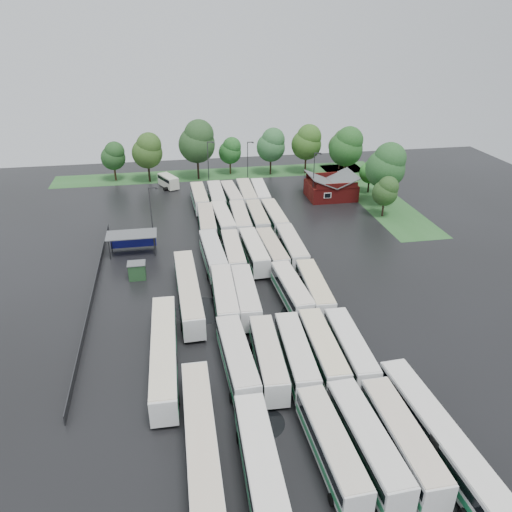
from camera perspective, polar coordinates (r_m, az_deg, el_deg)
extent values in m
plane|color=black|center=(67.82, 0.12, -6.43)|extent=(160.00, 160.00, 0.00)
cube|color=maroon|center=(110.43, 8.53, 7.45)|extent=(10.00, 8.00, 3.40)
cube|color=#4C4F51|center=(108.88, 7.35, 8.69)|extent=(5.07, 8.60, 2.19)
cube|color=#4C4F51|center=(110.44, 9.86, 8.77)|extent=(5.07, 8.60, 2.19)
cube|color=maroon|center=(106.16, 9.27, 7.88)|extent=(9.00, 0.20, 1.20)
cube|color=silver|center=(106.08, 8.18, 6.86)|extent=(1.60, 0.12, 1.20)
cylinder|color=#2D2D30|center=(84.49, -16.40, 0.66)|extent=(0.16, 0.16, 3.40)
cylinder|color=#2D2D30|center=(83.89, -11.53, 1.05)|extent=(0.16, 0.16, 3.40)
cylinder|color=#2D2D30|center=(87.39, -16.23, 1.55)|extent=(0.16, 0.16, 3.40)
cylinder|color=#2D2D30|center=(86.81, -11.52, 1.93)|extent=(0.16, 0.16, 3.40)
cube|color=#4C4F51|center=(84.85, -14.06, 2.41)|extent=(8.20, 4.20, 0.15)
cube|color=navy|center=(87.34, -13.87, 1.76)|extent=(7.60, 0.08, 2.60)
cube|color=#1D4221|center=(77.58, -13.44, -1.68)|extent=(2.50, 2.00, 2.50)
cube|color=#4C4F51|center=(77.00, -13.54, -0.81)|extent=(2.70, 2.20, 0.12)
cube|color=#275725|center=(127.03, -4.25, 9.34)|extent=(80.00, 10.00, 0.01)
cube|color=#275725|center=(114.45, 13.27, 6.81)|extent=(10.00, 50.00, 0.01)
cube|color=#2D2D30|center=(74.57, -18.11, -4.08)|extent=(0.10, 50.00, 1.20)
cube|color=silver|center=(46.04, 0.42, -22.34)|extent=(3.03, 13.30, 3.04)
cube|color=black|center=(45.59, 0.42, -21.83)|extent=(3.09, 12.77, 0.97)
cube|color=#227C50|center=(46.54, 0.42, -22.88)|extent=(3.08, 13.04, 0.67)
cube|color=silver|center=(44.87, 0.43, -21.01)|extent=(2.91, 12.90, 0.13)
cylinder|color=black|center=(49.99, -0.53, -19.91)|extent=(2.82, 1.06, 1.06)
cube|color=silver|center=(47.67, 8.58, -20.71)|extent=(3.14, 12.79, 2.91)
cube|color=black|center=(47.25, 8.63, -20.22)|extent=(3.19, 12.28, 0.93)
cube|color=#26804B|center=(48.13, 8.52, -21.23)|extent=(3.19, 12.54, 0.64)
cube|color=beige|center=(46.59, 8.70, -19.43)|extent=(3.02, 12.40, 0.13)
cylinder|color=black|center=(46.30, 10.15, -25.48)|extent=(2.70, 1.02, 1.02)
cylinder|color=black|center=(51.37, 7.00, -18.62)|extent=(2.70, 1.02, 1.02)
cube|color=silver|center=(48.49, 12.52, -19.97)|extent=(3.36, 13.40, 3.05)
cube|color=black|center=(48.05, 12.59, -19.46)|extent=(3.40, 12.87, 0.97)
cube|color=#297D50|center=(48.96, 12.44, -20.52)|extent=(3.40, 13.14, 0.67)
cube|color=silver|center=(47.38, 12.71, -18.64)|extent=(3.23, 13.00, 0.13)
cylinder|color=black|center=(47.09, 14.40, -24.82)|extent=(2.82, 1.06, 1.06)
cylinder|color=black|center=(52.30, 10.57, -17.91)|extent=(2.82, 1.06, 1.06)
cube|color=silver|center=(49.42, 16.33, -19.45)|extent=(2.93, 13.25, 3.03)
cube|color=black|center=(49.00, 16.42, -18.95)|extent=(2.99, 12.72, 0.97)
cube|color=#227E4A|center=(49.89, 16.23, -19.99)|extent=(2.98, 12.99, 0.67)
cube|color=beige|center=(48.34, 16.57, -18.13)|extent=(2.81, 12.85, 0.13)
cylinder|color=black|center=(48.09, 18.39, -24.11)|extent=(2.81, 1.06, 1.06)
cylinder|color=black|center=(53.12, 14.12, -17.51)|extent=(2.81, 1.06, 1.06)
cube|color=silver|center=(56.22, -2.18, -11.71)|extent=(3.23, 13.32, 3.03)
cube|color=black|center=(55.86, -2.19, -11.22)|extent=(3.27, 12.80, 0.97)
cube|color=#167342|center=(56.64, -2.17, -12.25)|extent=(3.27, 13.06, 0.67)
cube|color=beige|center=(55.28, -2.21, -10.43)|extent=(3.10, 12.92, 0.13)
cylinder|color=black|center=(53.97, -1.49, -15.71)|extent=(2.81, 1.06, 1.06)
cylinder|color=black|center=(60.49, -2.73, -10.42)|extent=(2.81, 1.06, 1.06)
cube|color=silver|center=(56.51, 1.39, -11.56)|extent=(3.26, 12.92, 2.94)
cube|color=black|center=(56.16, 1.40, -11.08)|extent=(3.30, 12.41, 0.94)
cube|color=#197D4A|center=(56.91, 1.38, -12.07)|extent=(3.30, 12.67, 0.65)
cube|color=beige|center=(55.60, 1.41, -10.31)|extent=(3.14, 12.53, 0.13)
cylinder|color=black|center=(54.36, 2.26, -15.38)|extent=(2.72, 1.02, 1.02)
cylinder|color=black|center=(60.61, 0.60, -10.33)|extent=(2.72, 1.02, 1.02)
cube|color=silver|center=(57.11, 4.59, -11.17)|extent=(3.28, 13.03, 2.96)
cube|color=black|center=(56.75, 4.61, -10.69)|extent=(3.32, 12.51, 0.95)
cube|color=#13733B|center=(57.50, 4.57, -11.69)|extent=(3.32, 12.77, 0.65)
cube|color=beige|center=(56.19, 4.65, -9.92)|extent=(3.16, 12.63, 0.13)
cylinder|color=black|center=(54.96, 5.63, -14.95)|extent=(2.74, 1.03, 1.03)
cylinder|color=black|center=(61.19, 3.57, -9.98)|extent=(2.74, 1.03, 1.03)
cube|color=silver|center=(58.10, 7.59, -10.59)|extent=(3.01, 13.03, 2.97)
cube|color=black|center=(57.75, 7.63, -10.12)|extent=(3.07, 12.52, 0.95)
cube|color=#257147|center=(58.49, 7.55, -11.10)|extent=(3.06, 12.77, 0.65)
cube|color=beige|center=(57.20, 7.68, -9.35)|extent=(2.90, 12.64, 0.13)
cylinder|color=black|center=(55.96, 8.78, -14.29)|extent=(2.76, 1.04, 1.04)
cylinder|color=black|center=(62.16, 6.38, -9.46)|extent=(2.76, 1.04, 1.04)
cube|color=silver|center=(58.86, 10.68, -10.34)|extent=(3.05, 12.85, 2.93)
cube|color=black|center=(58.52, 10.73, -9.88)|extent=(3.10, 12.34, 0.94)
cube|color=#247C50|center=(59.24, 10.63, -10.84)|extent=(3.09, 12.59, 0.64)
cube|color=silver|center=(57.99, 10.81, -9.13)|extent=(2.93, 12.46, 0.13)
cylinder|color=black|center=(56.80, 11.99, -13.91)|extent=(2.71, 1.02, 1.02)
cylinder|color=black|center=(62.80, 9.30, -9.27)|extent=(2.71, 1.02, 1.02)
cube|color=silver|center=(67.36, -3.61, -4.72)|extent=(3.21, 13.37, 3.04)
cube|color=black|center=(67.05, -3.62, -4.27)|extent=(3.26, 12.84, 0.97)
cube|color=#297D4E|center=(67.70, -3.59, -5.20)|extent=(3.26, 13.10, 0.67)
cube|color=beige|center=(66.57, -3.65, -3.55)|extent=(3.09, 12.96, 0.13)
cylinder|color=black|center=(64.60, -3.12, -7.78)|extent=(2.82, 1.06, 1.06)
cylinder|color=black|center=(71.78, -3.98, -4.05)|extent=(2.82, 1.06, 1.06)
cube|color=silver|center=(67.58, -1.20, -4.60)|extent=(3.18, 13.09, 2.98)
cube|color=black|center=(67.27, -1.21, -4.16)|extent=(3.22, 12.57, 0.95)
cube|color=#1E7347|center=(67.91, -1.20, -5.07)|extent=(3.22, 12.83, 0.66)
cube|color=beige|center=(66.80, -1.22, -3.46)|extent=(3.05, 12.70, 0.13)
cylinder|color=black|center=(64.89, -0.61, -7.58)|extent=(2.76, 1.04, 1.04)
cylinder|color=black|center=(71.88, -1.72, -3.95)|extent=(2.76, 1.04, 1.04)
cube|color=silver|center=(69.07, 4.09, -3.98)|extent=(3.27, 12.80, 2.91)
cube|color=black|center=(68.78, 4.11, -3.56)|extent=(3.31, 12.29, 0.93)
cube|color=#277F4D|center=(69.39, 4.07, -4.44)|extent=(3.31, 12.55, 0.64)
cube|color=beige|center=(68.33, 4.13, -2.89)|extent=(3.14, 12.41, 0.13)
cylinder|color=black|center=(66.48, 4.89, -6.79)|extent=(2.69, 1.01, 1.01)
cylinder|color=black|center=(73.20, 3.30, -3.40)|extent=(2.69, 1.01, 1.01)
cube|color=silver|center=(69.57, 6.68, -3.83)|extent=(3.27, 13.03, 2.96)
cube|color=black|center=(69.28, 6.70, -3.41)|extent=(3.32, 12.51, 0.95)
cube|color=#27714B|center=(69.90, 6.65, -4.29)|extent=(3.32, 12.77, 0.65)
cube|color=beige|center=(68.83, 6.74, -2.72)|extent=(3.15, 12.63, 0.13)
cylinder|color=black|center=(66.98, 7.60, -6.66)|extent=(2.74, 1.03, 1.03)
cylinder|color=black|center=(73.74, 5.73, -3.26)|extent=(2.74, 1.03, 1.03)
cube|color=silver|center=(78.92, -4.92, 0.12)|extent=(3.32, 13.44, 3.06)
cube|color=black|center=(78.66, -4.94, 0.52)|extent=(3.37, 12.91, 0.98)
cube|color=#297E4F|center=(79.22, -4.90, -0.32)|extent=(3.37, 13.17, 0.67)
cube|color=silver|center=(78.24, -4.96, 1.16)|extent=(3.20, 13.03, 0.13)
cylinder|color=black|center=(75.83, -4.55, -2.31)|extent=(2.83, 1.07, 1.07)
cylinder|color=black|center=(83.42, -5.17, 0.44)|extent=(2.83, 1.07, 1.07)
cube|color=silver|center=(79.39, -2.62, 0.28)|extent=(2.92, 12.80, 2.92)
cube|color=black|center=(79.14, -2.63, 0.67)|extent=(2.97, 12.29, 0.93)
cube|color=#2B794A|center=(79.67, -2.61, -0.13)|extent=(2.97, 12.55, 0.64)
cube|color=beige|center=(78.74, -2.64, 1.28)|extent=(2.81, 12.41, 0.13)
cylinder|color=black|center=(76.44, -2.18, -2.01)|extent=(2.71, 1.02, 1.02)
cylinder|color=black|center=(83.67, -2.97, 0.58)|extent=(2.71, 1.02, 1.02)
cube|color=silver|center=(79.94, -0.24, 0.52)|extent=(2.99, 12.96, 2.96)
cube|color=black|center=(79.69, -0.24, 0.91)|extent=(3.04, 12.45, 0.95)
cube|color=#207244|center=(80.22, -0.24, 0.10)|extent=(3.03, 12.70, 0.65)
cube|color=silver|center=(79.29, -0.24, 1.52)|extent=(2.87, 12.57, 0.13)
cylinder|color=black|center=(76.97, 0.30, -1.78)|extent=(2.74, 1.03, 1.03)
cylinder|color=black|center=(84.25, -0.72, 0.81)|extent=(2.74, 1.03, 1.03)
cube|color=silver|center=(80.20, 1.84, 0.57)|extent=(3.08, 12.76, 2.91)
cube|color=black|center=(79.95, 1.84, 0.94)|extent=(3.13, 12.26, 0.93)
cube|color=#157A43|center=(80.47, 1.83, 0.16)|extent=(3.13, 12.51, 0.64)
cube|color=#C6B294|center=(79.56, 1.85, 1.55)|extent=(2.96, 12.38, 0.13)
cylinder|color=black|center=(77.31, 2.44, -1.68)|extent=(2.69, 1.01, 1.01)
cylinder|color=black|center=(84.41, 1.26, 0.85)|extent=(2.69, 1.01, 1.01)
cube|color=silver|center=(81.37, 4.08, 0.97)|extent=(2.99, 13.29, 3.04)
cube|color=black|center=(81.11, 4.09, 1.36)|extent=(3.05, 12.76, 0.97)
cube|color=#2B7C4D|center=(81.65, 4.07, 0.55)|extent=(3.04, 13.03, 0.67)
cube|color=beige|center=(80.72, 4.12, 1.98)|extent=(2.87, 12.89, 0.13)
cylinder|color=black|center=(78.37, 4.79, -1.33)|extent=(2.81, 1.06, 1.06)
cylinder|color=black|center=(85.73, 3.37, 1.24)|extent=(2.81, 1.06, 1.06)
cube|color=silver|center=(91.32, -5.63, 3.79)|extent=(3.11, 13.25, 3.02)
cube|color=black|center=(91.09, -5.65, 4.14)|extent=(3.16, 12.72, 0.97)
cube|color=#267047|center=(91.57, -5.61, 3.40)|extent=(3.15, 12.99, 0.66)
cube|color=beige|center=(90.74, -5.67, 4.70)|extent=(2.99, 12.85, 0.13)
cylinder|color=black|center=(88.04, -5.35, 1.86)|extent=(2.80, 1.05, 1.05)
cylinder|color=black|center=(95.78, -5.82, 3.89)|extent=(2.80, 1.05, 1.05)
cube|color=silver|center=(92.16, -3.76, 4.06)|extent=(3.25, 13.11, 2.98)
cube|color=black|center=(91.94, -3.77, 4.40)|extent=(3.29, 12.59, 0.95)
cube|color=#2B7551|center=(92.41, -3.75, 3.68)|extent=(3.29, 12.85, 0.66)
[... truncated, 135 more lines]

